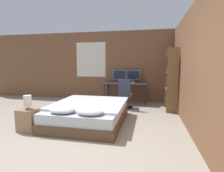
% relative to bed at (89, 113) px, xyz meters
% --- Properties ---
extents(ground_plane, '(20.00, 20.00, 0.00)m').
position_rel_bed_xyz_m(ground_plane, '(0.16, -1.24, -0.25)').
color(ground_plane, '#9E9384').
extents(wall_back, '(12.00, 0.08, 2.70)m').
position_rel_bed_xyz_m(wall_back, '(0.14, 2.79, 1.11)').
color(wall_back, brown).
rests_on(wall_back, ground_plane).
extents(wall_side_right, '(0.06, 12.00, 2.70)m').
position_rel_bed_xyz_m(wall_side_right, '(2.33, 0.26, 1.10)').
color(wall_side_right, brown).
rests_on(wall_side_right, ground_plane).
extents(bed, '(1.73, 2.05, 0.57)m').
position_rel_bed_xyz_m(bed, '(0.00, 0.00, 0.00)').
color(bed, brown).
rests_on(bed, ground_plane).
extents(nightstand, '(0.40, 0.35, 0.48)m').
position_rel_bed_xyz_m(nightstand, '(-1.11, -0.77, -0.01)').
color(nightstand, '#997551').
rests_on(nightstand, ground_plane).
extents(bedside_lamp, '(0.17, 0.17, 0.30)m').
position_rel_bed_xyz_m(bedside_lamp, '(-1.11, -0.77, 0.41)').
color(bedside_lamp, gray).
rests_on(bedside_lamp, nightstand).
extents(desk, '(1.59, 0.67, 0.76)m').
position_rel_bed_xyz_m(desk, '(0.59, 2.38, 0.42)').
color(desk, '#38383D').
rests_on(desk, ground_plane).
extents(monitor_left, '(0.51, 0.16, 0.46)m').
position_rel_bed_xyz_m(monitor_left, '(0.33, 2.62, 0.77)').
color(monitor_left, '#B7B7BC').
rests_on(monitor_left, desk).
extents(monitor_right, '(0.51, 0.16, 0.46)m').
position_rel_bed_xyz_m(monitor_right, '(0.86, 2.62, 0.77)').
color(monitor_right, '#B7B7BC').
rests_on(monitor_right, desk).
extents(keyboard, '(0.37, 0.13, 0.02)m').
position_rel_bed_xyz_m(keyboard, '(0.59, 2.15, 0.52)').
color(keyboard, '#B7B7BC').
rests_on(keyboard, desk).
extents(computer_mouse, '(0.07, 0.05, 0.04)m').
position_rel_bed_xyz_m(computer_mouse, '(0.87, 2.15, 0.53)').
color(computer_mouse, '#B7B7BC').
rests_on(computer_mouse, desk).
extents(office_chair, '(0.52, 0.52, 0.95)m').
position_rel_bed_xyz_m(office_chair, '(0.69, 1.59, 0.12)').
color(office_chair, black).
rests_on(office_chair, ground_plane).
extents(bookshelf, '(0.32, 0.73, 1.92)m').
position_rel_bed_xyz_m(bookshelf, '(2.12, 1.59, 0.82)').
color(bookshelf, brown).
rests_on(bookshelf, ground_plane).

